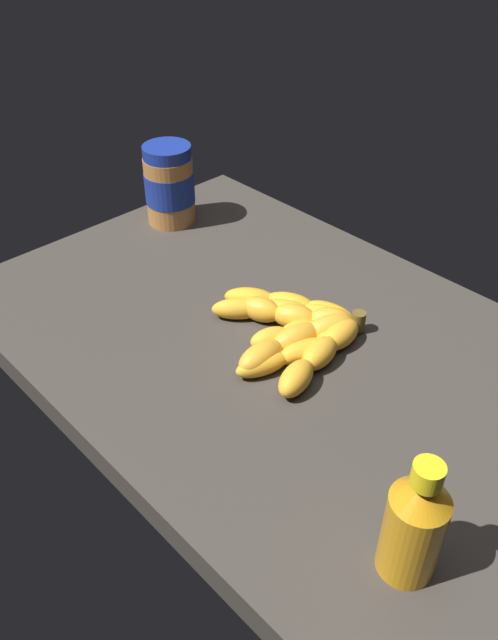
# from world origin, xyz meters

# --- Properties ---
(ground_plane) EXTENTS (0.90, 0.60, 0.04)m
(ground_plane) POSITION_xyz_m (0.00, 0.00, -0.02)
(ground_plane) COLOR #38332D
(banana_bunch) EXTENTS (0.24, 0.22, 0.04)m
(banana_bunch) POSITION_xyz_m (0.03, 0.02, 0.02)
(banana_bunch) COLOR gold
(banana_bunch) RESTS_ON ground_plane
(peanut_butter_jar) EXTENTS (0.09, 0.09, 0.14)m
(peanut_butter_jar) POSITION_xyz_m (-0.37, 0.10, 0.07)
(peanut_butter_jar) COLOR #B27238
(peanut_butter_jar) RESTS_ON ground_plane
(honey_bottle) EXTENTS (0.06, 0.06, 0.15)m
(honey_bottle) POSITION_xyz_m (0.34, -0.16, 0.07)
(honey_bottle) COLOR orange
(honey_bottle) RESTS_ON ground_plane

